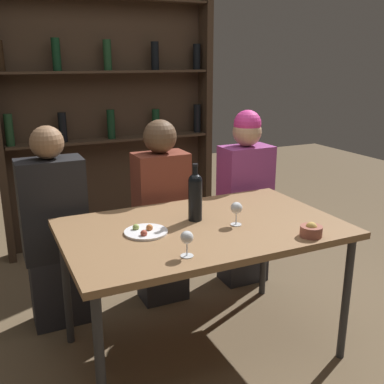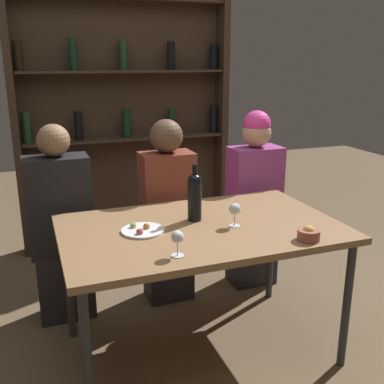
% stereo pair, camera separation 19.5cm
% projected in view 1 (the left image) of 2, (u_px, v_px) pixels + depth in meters
% --- Properties ---
extents(ground_plane, '(10.00, 10.00, 0.00)m').
position_uv_depth(ground_plane, '(202.00, 348.00, 2.62)').
color(ground_plane, brown).
extents(dining_table, '(1.47, 0.91, 0.77)m').
position_uv_depth(dining_table, '(203.00, 236.00, 2.41)').
color(dining_table, olive).
rests_on(dining_table, ground_plane).
extents(wine_rack_wall, '(1.87, 0.21, 2.34)m').
position_uv_depth(wine_rack_wall, '(108.00, 109.00, 3.87)').
color(wine_rack_wall, '#38281C').
rests_on(wine_rack_wall, ground_plane).
extents(wine_bottle, '(0.08, 0.08, 0.32)m').
position_uv_depth(wine_bottle, '(195.00, 195.00, 2.44)').
color(wine_bottle, black).
rests_on(wine_bottle, dining_table).
extents(wine_glass_0, '(0.06, 0.06, 0.13)m').
position_uv_depth(wine_glass_0, '(236.00, 209.00, 2.38)').
color(wine_glass_0, silver).
rests_on(wine_glass_0, dining_table).
extents(wine_glass_1, '(0.06, 0.06, 0.12)m').
position_uv_depth(wine_glass_1, '(187.00, 239.00, 2.00)').
color(wine_glass_1, silver).
rests_on(wine_glass_1, dining_table).
extents(food_plate_0, '(0.22, 0.22, 0.04)m').
position_uv_depth(food_plate_0, '(145.00, 232.00, 2.29)').
color(food_plate_0, white).
rests_on(food_plate_0, dining_table).
extents(snack_bowl, '(0.11, 0.11, 0.07)m').
position_uv_depth(snack_bowl, '(311.00, 230.00, 2.24)').
color(snack_bowl, '#995142').
rests_on(snack_bowl, dining_table).
extents(seated_person_left, '(0.38, 0.22, 1.26)m').
position_uv_depth(seated_person_left, '(55.00, 234.00, 2.73)').
color(seated_person_left, '#26262B').
rests_on(seated_person_left, ground_plane).
extents(seated_person_center, '(0.35, 0.22, 1.25)m').
position_uv_depth(seated_person_center, '(162.00, 217.00, 3.01)').
color(seated_person_center, '#26262B').
rests_on(seated_person_center, ground_plane).
extents(seated_person_right, '(0.36, 0.22, 1.29)m').
position_uv_depth(seated_person_right, '(245.00, 200.00, 3.27)').
color(seated_person_right, '#26262B').
rests_on(seated_person_right, ground_plane).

